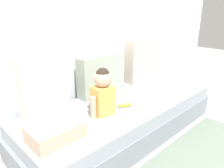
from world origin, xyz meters
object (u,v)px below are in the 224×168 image
(throw_pillow_right, at_px, (141,60))
(banana, at_px, (125,105))
(folded_blanket, at_px, (55,132))
(couch, at_px, (123,118))
(toddler, at_px, (103,92))
(throw_pillow_left, at_px, (43,85))
(throw_pillow_center, at_px, (101,75))

(throw_pillow_right, distance_m, banana, 0.95)
(throw_pillow_right, bearing_deg, folded_blanket, -163.95)
(couch, distance_m, toddler, 0.54)
(toddler, relative_size, folded_blanket, 1.15)
(throw_pillow_right, xyz_separation_m, banana, (-0.79, -0.44, -0.27))
(couch, xyz_separation_m, folded_blanket, (-0.88, -0.11, 0.26))
(couch, bearing_deg, toddler, -171.40)
(banana, bearing_deg, folded_blanket, -178.48)
(throw_pillow_right, bearing_deg, toddler, -159.25)
(couch, bearing_deg, banana, -128.85)
(folded_blanket, bearing_deg, throw_pillow_left, 70.65)
(toddler, height_order, banana, toddler)
(throw_pillow_center, xyz_separation_m, folded_blanket, (-0.88, -0.46, -0.17))
(throw_pillow_right, relative_size, toddler, 1.25)
(banana, bearing_deg, couch, 51.15)
(throw_pillow_center, xyz_separation_m, banana, (-0.07, -0.44, -0.21))
(couch, xyz_separation_m, toddler, (-0.33, -0.05, 0.42))
(banana, bearing_deg, toddler, 171.19)
(throw_pillow_right, relative_size, banana, 3.36)
(couch, height_order, toddler, toddler)
(throw_pillow_right, height_order, folded_blanket, throw_pillow_right)
(couch, height_order, banana, banana)
(throw_pillow_center, xyz_separation_m, throw_pillow_right, (0.72, 0.00, 0.05))
(throw_pillow_left, bearing_deg, throw_pillow_center, 0.00)
(throw_pillow_center, distance_m, throw_pillow_right, 0.72)
(throw_pillow_center, distance_m, banana, 0.49)
(throw_pillow_right, distance_m, toddler, 1.13)
(throw_pillow_right, distance_m, folded_blanket, 1.68)
(couch, bearing_deg, folded_blanket, -172.75)
(throw_pillow_right, xyz_separation_m, toddler, (-1.06, -0.40, -0.06))
(throw_pillow_center, relative_size, toddler, 1.30)
(throw_pillow_left, height_order, toddler, throw_pillow_left)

